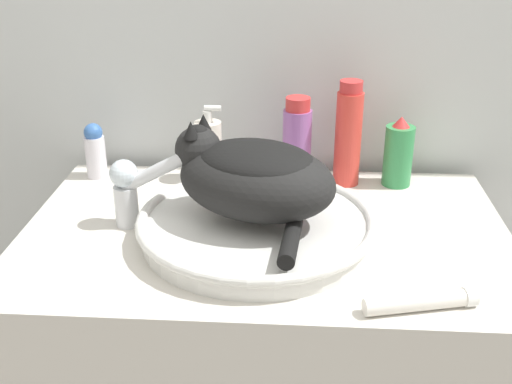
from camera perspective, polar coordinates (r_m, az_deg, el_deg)
name	(u,v)px	position (r m, az deg, el deg)	size (l,w,h in m)	color
wall_back	(275,26)	(1.43, 1.67, 14.53)	(8.00, 0.05, 2.40)	silver
sink_basin	(256,225)	(1.15, 0.04, -2.99)	(0.43, 0.43, 0.05)	silver
cat	(253,175)	(1.11, -0.31, 1.55)	(0.33, 0.33, 0.17)	black
faucet	(131,187)	(1.20, -11.05, 0.48)	(0.15, 0.06, 0.16)	silver
shampoo_bottle_tall	(348,135)	(1.37, 8.20, 5.05)	(0.06, 0.06, 0.23)	#DB3D33
spray_bottle_trigger	(398,154)	(1.39, 12.54, 3.32)	(0.06, 0.06, 0.15)	#338C4C
mouthwash_bottle	(297,142)	(1.37, 3.66, 4.44)	(0.06, 0.06, 0.19)	#93569E
soap_pump_bottle	(209,150)	(1.39, -4.24, 3.74)	(0.06, 0.06, 0.17)	silver
deodorant_stick	(95,151)	(1.45, -14.11, 3.59)	(0.04, 0.04, 0.12)	silver
cream_tube	(422,302)	(1.00, 14.54, -9.44)	(0.18, 0.07, 0.03)	silver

